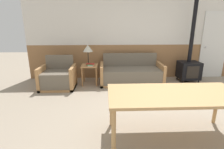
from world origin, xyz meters
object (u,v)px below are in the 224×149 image
Objects in this scene: couch at (131,74)px; side_table at (90,69)px; table_lamp at (88,49)px; dining_table at (175,97)px; wood_stove at (189,65)px; armchair at (58,78)px.

side_table is (-1.21, -0.04, 0.18)m from couch.
table_lamp is 0.29× the size of dining_table.
side_table is 2.97m from wood_stove.
wood_stove is (1.51, 2.68, -0.18)m from dining_table.
table_lamp is (-0.03, 0.08, 0.58)m from side_table.
table_lamp reaches higher than armchair.
wood_stove is (1.76, 0.07, 0.23)m from couch.
dining_table is 3.08m from wood_stove.
armchair is at bearing -174.17° from wood_stove.
dining_table is at bearing -60.33° from side_table.
table_lamp is (-1.25, 0.04, 0.76)m from couch.
side_table is at bearing 119.67° from dining_table.
wood_stove reaches higher than couch.
wood_stove reaches higher than armchair.
armchair is at bearing -162.16° from side_table.
couch is 1.96× the size of armchair.
side_table is at bearing 5.90° from armchair.
armchair reaches higher than dining_table.
wood_stove is at bearing 2.28° from side_table.
dining_table is at bearing -56.84° from armchair.
armchair is 0.47× the size of dining_table.
dining_table is (0.25, -2.61, 0.41)m from couch.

